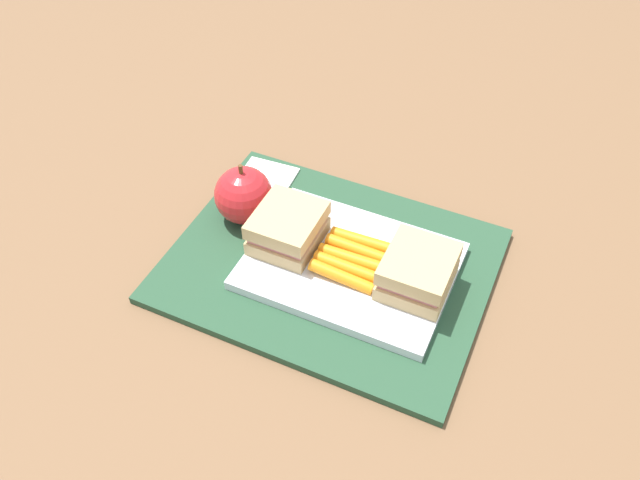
{
  "coord_description": "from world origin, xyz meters",
  "views": [
    {
      "loc": [
        -0.2,
        0.46,
        0.58
      ],
      "look_at": [
        0.01,
        0.0,
        0.04
      ],
      "focal_mm": 36.82,
      "sensor_mm": 36.0,
      "label": 1
    }
  ],
  "objects_px": {
    "sandwich_half_right": "(288,228)",
    "paper_napkin": "(265,179)",
    "food_tray": "(350,266)",
    "sandwich_half_left": "(418,271)",
    "apple": "(244,195)",
    "carrot_sticks_bundle": "(351,258)"
  },
  "relations": [
    {
      "from": "sandwich_half_right",
      "to": "paper_napkin",
      "type": "xyz_separation_m",
      "value": [
        0.08,
        -0.09,
        -0.03
      ]
    },
    {
      "from": "sandwich_half_right",
      "to": "food_tray",
      "type": "bearing_deg",
      "value": 180.0
    },
    {
      "from": "sandwich_half_left",
      "to": "paper_napkin",
      "type": "xyz_separation_m",
      "value": [
        0.24,
        -0.09,
        -0.03
      ]
    },
    {
      "from": "food_tray",
      "to": "sandwich_half_left",
      "type": "xyz_separation_m",
      "value": [
        -0.08,
        0.0,
        0.03
      ]
    },
    {
      "from": "food_tray",
      "to": "apple",
      "type": "relative_size",
      "value": 2.82
    },
    {
      "from": "carrot_sticks_bundle",
      "to": "sandwich_half_left",
      "type": "bearing_deg",
      "value": 179.78
    },
    {
      "from": "food_tray",
      "to": "sandwich_half_right",
      "type": "relative_size",
      "value": 2.88
    },
    {
      "from": "carrot_sticks_bundle",
      "to": "apple",
      "type": "xyz_separation_m",
      "value": [
        0.15,
        -0.03,
        0.02
      ]
    },
    {
      "from": "food_tray",
      "to": "carrot_sticks_bundle",
      "type": "xyz_separation_m",
      "value": [
        -0.0,
        -0.0,
        0.01
      ]
    },
    {
      "from": "sandwich_half_left",
      "to": "food_tray",
      "type": "bearing_deg",
      "value": 0.0
    },
    {
      "from": "sandwich_half_left",
      "to": "apple",
      "type": "xyz_separation_m",
      "value": [
        0.23,
        -0.03,
        0.0
      ]
    },
    {
      "from": "sandwich_half_right",
      "to": "paper_napkin",
      "type": "bearing_deg",
      "value": -49.15
    },
    {
      "from": "sandwich_half_left",
      "to": "paper_napkin",
      "type": "bearing_deg",
      "value": -21.72
    },
    {
      "from": "carrot_sticks_bundle",
      "to": "apple",
      "type": "height_order",
      "value": "apple"
    },
    {
      "from": "carrot_sticks_bundle",
      "to": "paper_napkin",
      "type": "relative_size",
      "value": 1.11
    },
    {
      "from": "carrot_sticks_bundle",
      "to": "apple",
      "type": "relative_size",
      "value": 0.95
    },
    {
      "from": "food_tray",
      "to": "apple",
      "type": "distance_m",
      "value": 0.15
    },
    {
      "from": "food_tray",
      "to": "paper_napkin",
      "type": "bearing_deg",
      "value": -30.65
    },
    {
      "from": "food_tray",
      "to": "apple",
      "type": "bearing_deg",
      "value": -9.79
    },
    {
      "from": "carrot_sticks_bundle",
      "to": "sandwich_half_right",
      "type": "bearing_deg",
      "value": 0.21
    },
    {
      "from": "sandwich_half_right",
      "to": "apple",
      "type": "xyz_separation_m",
      "value": [
        0.07,
        -0.03,
        0.0
      ]
    },
    {
      "from": "sandwich_half_right",
      "to": "sandwich_half_left",
      "type": "bearing_deg",
      "value": 180.0
    }
  ]
}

